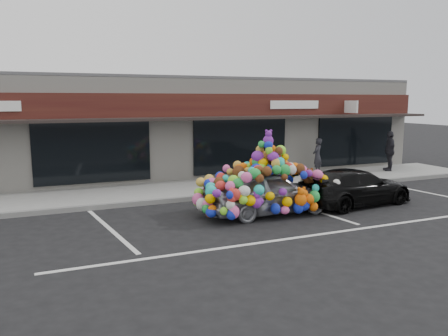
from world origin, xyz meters
name	(u,v)px	position (x,y,z in m)	size (l,w,h in m)	color
ground	(225,219)	(0.00, 0.00, 0.00)	(90.00, 90.00, 0.00)	black
shop_building	(153,126)	(0.00, 8.44, 2.16)	(24.00, 7.20, 4.31)	silver
sidewalk	(183,190)	(0.00, 4.00, 0.07)	(26.00, 3.00, 0.15)	gray
kerb	(197,198)	(0.00, 2.50, 0.07)	(26.00, 0.18, 0.16)	slate
parking_stripe_left	(110,229)	(-3.20, 0.20, 0.00)	(0.12, 4.40, 0.01)	silver
parking_stripe_mid	(305,208)	(2.80, 0.20, 0.00)	(0.12, 4.40, 0.01)	silver
parking_stripe_right	(432,194)	(8.20, 0.20, 0.00)	(0.12, 4.40, 0.01)	silver
lane_line	(332,233)	(2.00, -2.30, 0.00)	(14.00, 0.12, 0.01)	silver
toy_car	(268,187)	(1.39, 0.05, 0.82)	(2.82, 4.18, 2.40)	#99A0A3
black_sedan	(355,187)	(4.49, -0.08, 0.59)	(4.04, 1.64, 1.17)	black
pedestrian_a	(317,156)	(6.40, 4.80, 0.93)	(0.57, 0.37, 1.55)	black
pedestrian_c	(389,151)	(9.85, 4.14, 1.05)	(0.44, 1.06, 1.81)	#2A272D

